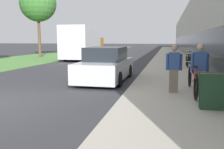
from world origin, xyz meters
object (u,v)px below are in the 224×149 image
Objects in this scene: sandwich_board_sign at (212,91)px; parked_sedan_curbside at (106,65)px; person_rider at (199,70)px; street_tree_far at (38,4)px; moving_truck at (83,43)px; cruiser_bike_farthest at (189,58)px; tandem_bicycle at (193,80)px; bike_rack_hoop at (193,64)px; person_bystander at (174,69)px; cruiser_bike_nearest at (193,64)px; cruiser_bike_middle at (187,61)px.

sandwich_board_sign is 5.74m from parked_sedan_curbside.
person_rider is 21.36m from street_tree_far.
cruiser_bike_farthest is at bearing -17.53° from moving_truck.
tandem_bicycle is at bearing -48.00° from street_tree_far.
bike_rack_hoop is 0.14× the size of moving_truck.
parked_sedan_curbside is at bearing 139.29° from person_bystander.
sandwich_board_sign is (-0.23, -7.48, 0.05)m from cruiser_bike_nearest.
tandem_bicycle is at bearing 7.32° from person_bystander.
street_tree_far is at bearing 145.67° from cruiser_bike_nearest.
cruiser_bike_nearest is (1.10, 5.60, -0.37)m from person_bystander.
person_rider is 0.84× the size of cruiser_bike_farthest.
parked_sedan_curbside is at bearing -124.57° from cruiser_bike_middle.
moving_truck reaches higher than cruiser_bike_farthest.
parked_sedan_curbside is (-3.97, -3.13, 0.16)m from cruiser_bike_nearest.
person_rider is 10.68m from cruiser_bike_farthest.
street_tree_far is (-14.22, 9.71, 4.91)m from cruiser_bike_nearest.
bike_rack_hoop is 0.48× the size of cruiser_bike_nearest.
cruiser_bike_nearest is 7.49m from sandwich_board_sign.
parked_sedan_curbside is 11.81m from moving_truck.
bike_rack_hoop is 1.07m from cruiser_bike_nearest.
cruiser_bike_middle is at bearing -27.15° from street_tree_far.
cruiser_bike_nearest is at bearing -87.51° from cruiser_bike_middle.
cruiser_bike_farthest is 0.26× the size of street_tree_far.
person_rider is at bearing -57.92° from moving_truck.
person_bystander is 8.14m from cruiser_bike_middle.
tandem_bicycle is 0.39× the size of street_tree_far.
person_rider is 1.87× the size of bike_rack_hoop.
cruiser_bike_farthest is 8.93m from parked_sedan_curbside.
tandem_bicycle is 15.57m from moving_truck.
tandem_bicycle is 10.31m from cruiser_bike_farthest.
cruiser_bike_nearest is at bearing -92.48° from cruiser_bike_farthest.
moving_truck reaches higher than person_rider.
person_bystander reaches higher than cruiser_bike_middle.
cruiser_bike_nearest is (0.35, 5.89, -0.39)m from person_rider.
bike_rack_hoop is 0.45× the size of cruiser_bike_farthest.
person_bystander is 0.25× the size of moving_truck.
tandem_bicycle is 0.56m from person_rider.
moving_truck is (-8.70, 5.14, 1.03)m from cruiser_bike_middle.
cruiser_bike_farthest reaches higher than sandwich_board_sign.
moving_truck reaches higher than parked_sedan_curbside.
moving_truck is (-7.71, 13.21, 0.62)m from person_bystander.
person_rider reaches higher than bike_rack_hoop.
parked_sedan_curbside is 0.62× the size of street_tree_far.
cruiser_bike_farthest is 12.25m from sandwich_board_sign.
parked_sedan_curbside is (-2.87, 2.47, -0.20)m from person_bystander.
person_rider is 4.84m from bike_rack_hoop.
person_rider is 0.81m from person_bystander.
moving_truck is at bearing -21.23° from street_tree_far.
person_bystander is at bearing -102.77° from bike_rack_hoop.
bike_rack_hoop is 0.49× the size of cruiser_bike_middle.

